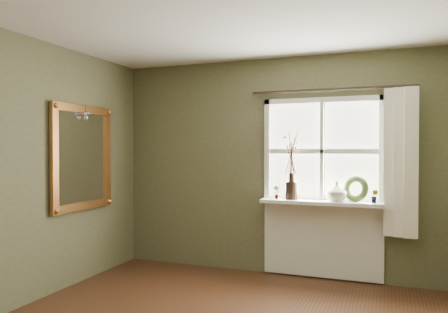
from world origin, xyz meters
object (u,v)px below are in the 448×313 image
gilt_mirror (83,157)px  cream_vase (337,191)px  dark_jug (291,191)px  wreath (356,192)px

gilt_mirror → cream_vase: bearing=19.8°
dark_jug → wreath: wreath is taller
dark_jug → wreath: size_ratio=0.71×
wreath → gilt_mirror: gilt_mirror is taller
cream_vase → dark_jug: bearing=180.0°
dark_jug → cream_vase: bearing=0.0°
dark_jug → wreath: bearing=3.2°
wreath → gilt_mirror: (-2.89, -1.01, 0.38)m
cream_vase → wreath: size_ratio=0.76×
wreath → gilt_mirror: size_ratio=0.25×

